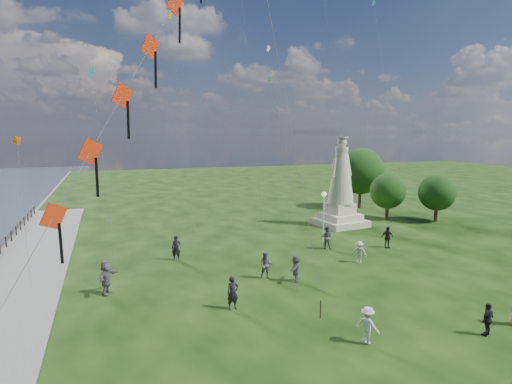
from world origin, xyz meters
name	(u,v)px	position (x,y,z in m)	size (l,w,h in m)	color
statue	(341,193)	(11.91, 20.67, 3.17)	(4.69, 4.69, 8.38)	#C1B292
lamppost	(324,206)	(7.45, 15.70, 2.95)	(0.38, 0.38, 4.10)	silver
tree_row	(378,178)	(19.31, 25.28, 3.78)	(7.45, 13.55, 6.99)	#382314
person_0	(233,293)	(-3.14, 5.40, 0.86)	(0.62, 0.41, 1.71)	black
person_1	(266,265)	(0.01, 9.05, 0.85)	(0.82, 0.51, 1.70)	#595960
person_2	(367,325)	(1.21, 0.18, 0.80)	(1.03, 0.53, 1.59)	silver
person_3	(488,319)	(6.55, -0.96, 0.73)	(0.86, 0.44, 1.47)	black
person_5	(106,277)	(-9.09, 9.66, 0.94)	(1.75, 0.75, 1.89)	#595960
person_6	(176,248)	(-4.51, 14.63, 0.88)	(0.64, 0.42, 1.76)	black
person_7	(326,237)	(6.72, 13.82, 0.89)	(0.87, 0.54, 1.79)	#595960
person_8	(359,252)	(7.12, 9.93, 0.75)	(0.96, 0.50, 1.49)	silver
person_9	(387,237)	(11.26, 12.52, 0.83)	(0.98, 0.50, 1.66)	black
person_11	(296,268)	(1.50, 8.02, 0.81)	(1.50, 0.65, 1.61)	#595960
red_kite_train	(148,55)	(-6.96, 4.63, 11.99)	(10.86, 9.35, 19.26)	black
small_kites	(245,67)	(3.17, 22.86, 14.50)	(30.28, 18.15, 28.88)	teal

